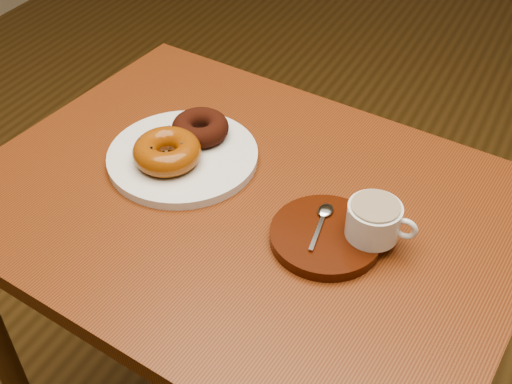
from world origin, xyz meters
The scene contains 7 objects.
cafe_table centered at (-0.25, -0.28, 0.68)m, with size 0.93×0.73×0.81m.
donut_plate centered at (-0.39, -0.25, 0.82)m, with size 0.26×0.26×0.02m, color silver.
donut_cinnamon centered at (-0.39, -0.19, 0.85)m, with size 0.10×0.10×0.04m, color #35120A.
donut_caramel centered at (-0.40, -0.28, 0.85)m, with size 0.12×0.12×0.04m.
saucer centered at (-0.10, -0.31, 0.82)m, with size 0.17×0.17×0.02m, color #3A1407.
coffee_cup centered at (-0.04, -0.28, 0.86)m, with size 0.10×0.08×0.06m.
teaspoon centered at (-0.12, -0.28, 0.84)m, with size 0.03×0.10×0.01m.
Camera 1 is at (0.12, -0.95, 1.49)m, focal length 45.00 mm.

